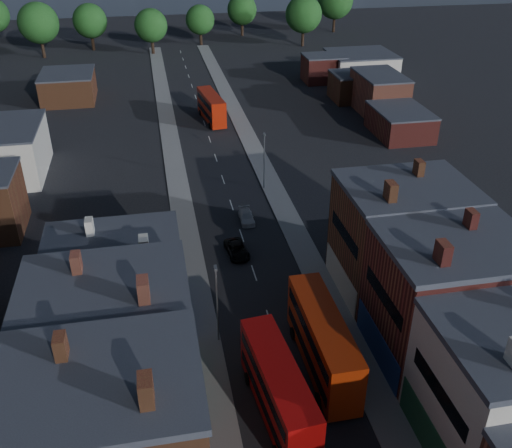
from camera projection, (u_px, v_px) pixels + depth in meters
name	position (u px, v px, depth m)	size (l,w,h in m)	color
pavement_west	(186.00, 232.00, 68.94)	(3.00, 200.00, 0.12)	gray
pavement_east	(290.00, 222.00, 71.08)	(3.00, 200.00, 0.12)	gray
lamp_post_2	(217.00, 299.00, 49.81)	(0.25, 0.70, 8.12)	slate
lamp_post_3	(264.00, 157.00, 77.08)	(0.25, 0.70, 8.12)	slate
bus_0	(278.00, 389.00, 43.34)	(3.86, 12.05, 5.11)	#A20909
bus_1	(323.00, 341.00, 47.78)	(3.29, 12.61, 5.43)	red
bus_2	(211.00, 107.00, 102.27)	(3.97, 11.57, 4.89)	#A41A07
car_2	(237.00, 249.00, 64.44)	(2.17, 4.71, 1.31)	black
car_3	(246.00, 217.00, 71.15)	(1.71, 4.20, 1.22)	beige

